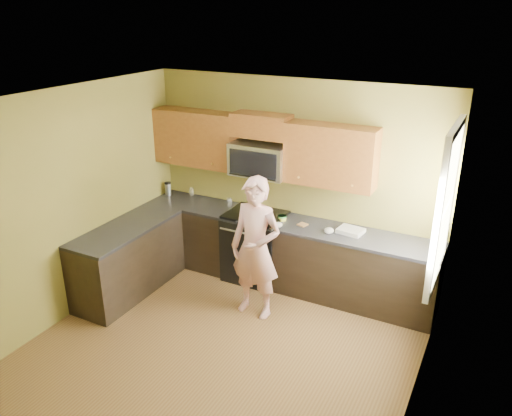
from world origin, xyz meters
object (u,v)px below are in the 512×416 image
Objects in this scene: woman at (256,248)px; travel_mug at (168,195)px; frying_pan at (254,219)px; microwave at (260,175)px; stove at (256,246)px; butter_tub at (282,220)px.

travel_mug is (-1.90, 0.88, 0.05)m from woman.
woman is 0.70m from frying_pan.
frying_pan is 2.41× the size of travel_mug.
frying_pan is (0.06, -0.29, -0.50)m from microwave.
stove is 0.95m from woman.
microwave is at bearing 116.38° from woman.
stove is at bearing -176.48° from butter_tub.
woman is at bearing -65.96° from microwave.
frying_pan is at bearing -71.18° from stove.
woman is (0.40, -0.90, -0.58)m from microwave.
frying_pan is (-0.34, 0.61, 0.08)m from woman.
microwave is 1.14m from woman.
woman reaches higher than microwave.
stove is 1.57m from travel_mug.
woman is at bearing -24.82° from travel_mug.
butter_tub is (0.38, 0.02, 0.45)m from stove.
frying_pan is (0.06, -0.16, 0.47)m from stove.
woman is 2.09m from travel_mug.
woman is at bearing -88.33° from butter_tub.
butter_tub is 0.55× the size of travel_mug.
microwave reaches higher than butter_tub.
stove is 0.51m from frying_pan.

